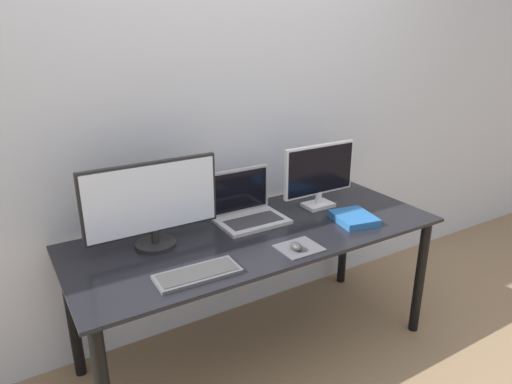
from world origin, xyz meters
name	(u,v)px	position (x,y,z in m)	size (l,w,h in m)	color
wall_back	(216,110)	(0.00, 0.81, 1.25)	(7.00, 0.05, 2.50)	silver
desk	(258,249)	(0.00, 0.37, 0.62)	(1.85, 0.75, 0.71)	black
monitor_left	(152,203)	(-0.49, 0.49, 0.92)	(0.62, 0.19, 0.40)	black
monitor_right	(319,173)	(0.46, 0.49, 0.91)	(0.45, 0.12, 0.36)	silver
laptop	(247,208)	(0.03, 0.53, 0.78)	(0.35, 0.26, 0.26)	#ADADB2
keyboard	(198,274)	(-0.44, 0.14, 0.72)	(0.35, 0.16, 0.02)	#4C4C51
mousepad	(299,248)	(0.06, 0.12, 0.71)	(0.19, 0.17, 0.00)	#47474C
mouse	(296,246)	(0.04, 0.11, 0.74)	(0.04, 0.07, 0.04)	#333333
book	(354,218)	(0.49, 0.22, 0.73)	(0.23, 0.25, 0.04)	#235B9E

